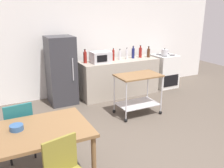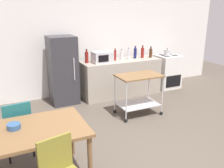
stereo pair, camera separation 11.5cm
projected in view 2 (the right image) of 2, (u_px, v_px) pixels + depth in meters
ground_plane at (146, 155)px, 3.72m from camera, size 12.00×12.00×0.00m
back_wall at (78, 37)px, 6.05m from camera, size 8.40×0.12×2.90m
kitchen_counter at (121, 78)px, 6.20m from camera, size 2.00×0.64×0.90m
dining_table at (24, 136)px, 2.94m from camera, size 1.50×0.90×0.75m
chair_teal at (17, 125)px, 3.55m from camera, size 0.44×0.44×0.89m
stove_oven at (167, 71)px, 6.80m from camera, size 0.60×0.61×0.92m
refrigerator at (63, 70)px, 5.60m from camera, size 0.60×0.63×1.55m
kitchen_cart at (139, 88)px, 5.01m from camera, size 0.91×0.57×0.85m
bottle_olive_oil at (87, 57)px, 5.74m from camera, size 0.08×0.08×0.33m
microwave at (102, 57)px, 5.78m from camera, size 0.46×0.35×0.26m
bottle_soda at (115, 55)px, 5.98m from camera, size 0.06×0.06×0.30m
bottle_wine at (122, 55)px, 6.11m from camera, size 0.07×0.07×0.26m
bottle_soy_sauce at (129, 54)px, 6.15m from camera, size 0.06×0.06×0.29m
bottle_sparkling_water at (135, 53)px, 6.25m from camera, size 0.08×0.08×0.32m
bottle_hot_sauce at (142, 53)px, 6.33m from camera, size 0.08×0.08×0.32m
bottle_sesame_oil at (151, 53)px, 6.37m from camera, size 0.08×0.08×0.29m
fruit_bowl at (14, 126)px, 2.95m from camera, size 0.16×0.16×0.07m
kettle at (167, 53)px, 6.50m from camera, size 0.24×0.17×0.19m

